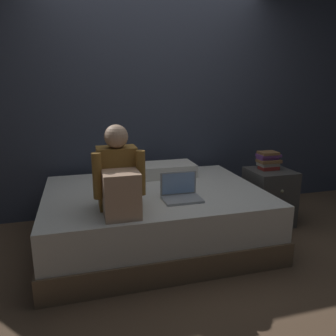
{
  "coord_description": "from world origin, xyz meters",
  "views": [
    {
      "loc": [
        -0.84,
        -2.49,
        1.45
      ],
      "look_at": [
        -0.12,
        0.1,
        0.78
      ],
      "focal_mm": 34.71,
      "sensor_mm": 36.0,
      "label": 1
    }
  ],
  "objects_px": {
    "pillow": "(168,169)",
    "nightstand": "(269,197)",
    "person_sitting": "(119,179)",
    "laptop": "(181,193)",
    "bed": "(154,216)",
    "book_stack": "(268,160)"
  },
  "relations": [
    {
      "from": "book_stack",
      "to": "pillow",
      "type": "bearing_deg",
      "value": 163.91
    },
    {
      "from": "bed",
      "to": "book_stack",
      "type": "relative_size",
      "value": 8.65
    },
    {
      "from": "nightstand",
      "to": "laptop",
      "type": "xyz_separation_m",
      "value": [
        -1.14,
        -0.42,
        0.28
      ]
    },
    {
      "from": "pillow",
      "to": "bed",
      "type": "bearing_deg",
      "value": -119.95
    },
    {
      "from": "laptop",
      "to": "book_stack",
      "type": "height_order",
      "value": "book_stack"
    },
    {
      "from": "person_sitting",
      "to": "laptop",
      "type": "height_order",
      "value": "person_sitting"
    },
    {
      "from": "book_stack",
      "to": "bed",
      "type": "bearing_deg",
      "value": -173.2
    },
    {
      "from": "pillow",
      "to": "nightstand",
      "type": "bearing_deg",
      "value": -18.05
    },
    {
      "from": "pillow",
      "to": "book_stack",
      "type": "xyz_separation_m",
      "value": [
        1.03,
        -0.3,
        0.1
      ]
    },
    {
      "from": "bed",
      "to": "pillow",
      "type": "height_order",
      "value": "pillow"
    },
    {
      "from": "bed",
      "to": "laptop",
      "type": "distance_m",
      "value": 0.47
    },
    {
      "from": "person_sitting",
      "to": "bed",
      "type": "bearing_deg",
      "value": 49.41
    },
    {
      "from": "laptop",
      "to": "nightstand",
      "type": "bearing_deg",
      "value": 20.17
    },
    {
      "from": "nightstand",
      "to": "pillow",
      "type": "height_order",
      "value": "pillow"
    },
    {
      "from": "person_sitting",
      "to": "book_stack",
      "type": "distance_m",
      "value": 1.76
    },
    {
      "from": "bed",
      "to": "book_stack",
      "type": "height_order",
      "value": "book_stack"
    },
    {
      "from": "nightstand",
      "to": "bed",
      "type": "bearing_deg",
      "value": -175.13
    },
    {
      "from": "nightstand",
      "to": "book_stack",
      "type": "distance_m",
      "value": 0.4
    },
    {
      "from": "nightstand",
      "to": "book_stack",
      "type": "relative_size",
      "value": 2.57
    },
    {
      "from": "nightstand",
      "to": "person_sitting",
      "type": "xyz_separation_m",
      "value": [
        -1.67,
        -0.54,
        0.48
      ]
    },
    {
      "from": "nightstand",
      "to": "person_sitting",
      "type": "distance_m",
      "value": 1.82
    },
    {
      "from": "bed",
      "to": "laptop",
      "type": "xyz_separation_m",
      "value": [
        0.16,
        -0.31,
        0.32
      ]
    }
  ]
}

